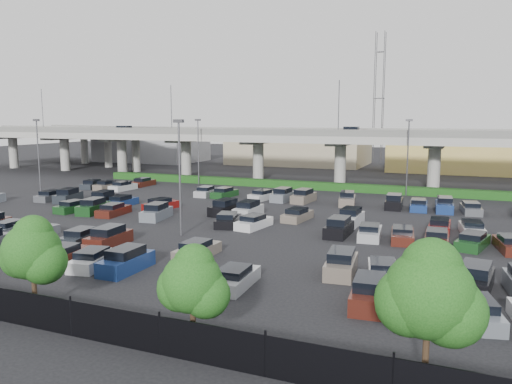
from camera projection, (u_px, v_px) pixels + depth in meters
ground at (221, 219)px, 51.84m from camera, size 280.00×280.00×0.00m
overpass at (309, 140)px, 80.14m from camera, size 150.00×13.00×15.80m
on_ramp at (97, 135)px, 109.98m from camera, size 50.93×30.13×8.80m
hedge at (296, 185)px, 74.59m from camera, size 66.00×1.60×1.10m
tree_row at (12, 247)px, 26.84m from camera, size 65.07×3.66×5.94m
parked_cars at (198, 221)px, 47.95m from camera, size 63.05×41.56×1.67m
light_poles at (195, 157)px, 54.33m from camera, size 66.90×48.38×10.30m
distant_buildings at (409, 151)px, 103.03m from camera, size 138.00×24.00×9.00m
comm_tower at (379, 96)px, 115.61m from camera, size 2.40×2.40×30.00m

